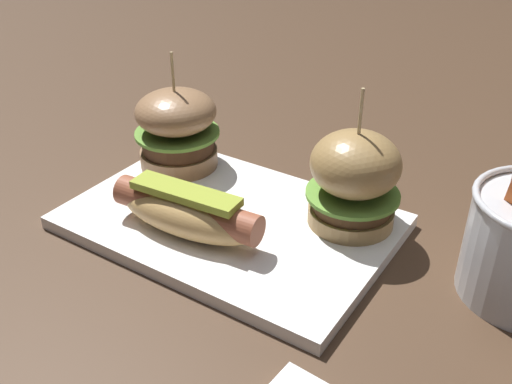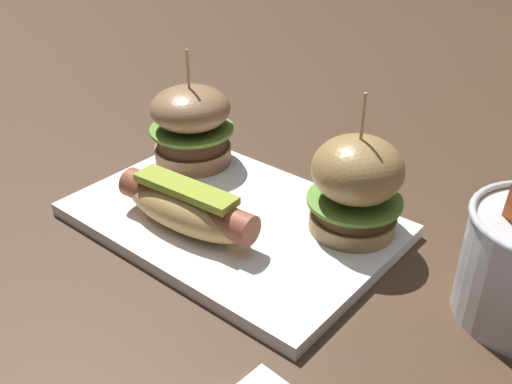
# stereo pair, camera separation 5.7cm
# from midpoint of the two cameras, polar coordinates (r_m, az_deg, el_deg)

# --- Properties ---
(ground_plane) EXTENTS (3.00, 3.00, 0.00)m
(ground_plane) POSITION_cam_midpoint_polar(r_m,az_deg,el_deg) (0.62, 0.31, -3.39)
(ground_plane) COLOR #422D1E
(platter_main) EXTENTS (0.33, 0.22, 0.01)m
(platter_main) POSITION_cam_midpoint_polar(r_m,az_deg,el_deg) (0.61, 0.31, -2.84)
(platter_main) COLOR white
(platter_main) RESTS_ON ground
(hot_dog) EXTENTS (0.16, 0.06, 0.05)m
(hot_dog) POSITION_cam_midpoint_polar(r_m,az_deg,el_deg) (0.57, -3.99, -1.61)
(hot_dog) COLOR tan
(hot_dog) RESTS_ON platter_main
(slider_left) EXTENTS (0.10, 0.10, 0.14)m
(slider_left) POSITION_cam_midpoint_polar(r_m,az_deg,el_deg) (0.69, -3.98, 6.50)
(slider_left) COLOR #8F6847
(slider_left) RESTS_ON platter_main
(slider_right) EXTENTS (0.09, 0.09, 0.14)m
(slider_right) POSITION_cam_midpoint_polar(r_m,az_deg,el_deg) (0.57, 12.57, 0.63)
(slider_right) COLOR olive
(slider_right) RESTS_ON platter_main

